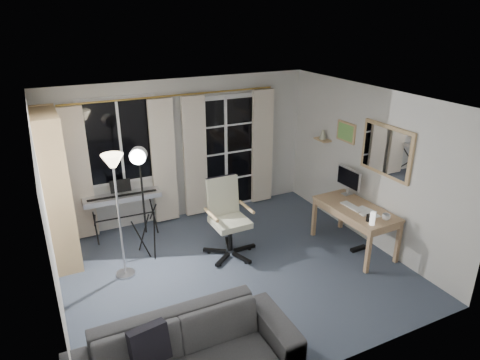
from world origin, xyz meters
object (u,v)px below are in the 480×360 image
torchiere_lamp (115,180)px  desk (356,213)px  keyboard_piano (122,198)px  studio_light (140,169)px  monitor (349,179)px  bookshelf (53,194)px  sofa (185,348)px  office_chair (226,210)px  mug (386,216)px

torchiere_lamp → desk: size_ratio=1.35×
keyboard_piano → studio_light: bearing=-78.3°
monitor → studio_light: bearing=165.8°
keyboard_piano → desk: bearing=-30.4°
bookshelf → sofa: bookshelf is taller
keyboard_piano → monitor: 3.57m
office_chair → sofa: size_ratio=0.53×
studio_light → sofa: size_ratio=0.79×
office_chair → keyboard_piano: bearing=136.3°
sofa → bookshelf: bearing=107.3°
bookshelf → studio_light: (1.11, -0.51, 0.36)m
keyboard_piano → studio_light: size_ratio=0.69×
mug → sofa: sofa is taller
bookshelf → mug: bearing=-27.8°
studio_light → office_chair: 1.38m
studio_light → mug: 3.47m
studio_light → mug: size_ratio=15.45×
office_chair → monitor: (1.97, -0.33, 0.27)m
torchiere_lamp → mug: torchiere_lamp is taller
torchiere_lamp → keyboard_piano: torchiere_lamp is taller
sofa → studio_light: bearing=85.0°
keyboard_piano → studio_light: 1.11m
keyboard_piano → desk: (3.03, -1.94, -0.05)m
mug → sofa: (-3.24, -0.81, -0.31)m
office_chair → desk: office_chair is taller
torchiere_lamp → office_chair: 1.68m
keyboard_piano → sofa: 3.26m
office_chair → sofa: bearing=-124.4°
office_chair → desk: size_ratio=0.89×
keyboard_piano → office_chair: 1.72m
office_chair → desk: 1.93m
monitor → mug: size_ratio=4.40×
office_chair → sofa: office_chair is taller
studio_light → mug: bearing=-6.2°
studio_light → sofa: studio_light is taller
office_chair → monitor: office_chair is taller
keyboard_piano → desk: 3.60m
keyboard_piano → sofa: (-0.11, -3.25, -0.23)m
keyboard_piano → mug: (3.13, -2.44, 0.09)m
bookshelf → mug: size_ratio=19.42×
torchiere_lamp → office_chair: (1.52, -0.04, -0.73)m
bookshelf → monitor: (4.21, -1.18, -0.09)m
sofa → monitor: bearing=28.6°
sofa → torchiere_lamp: bearing=94.7°
torchiere_lamp → studio_light: (0.39, 0.31, -0.02)m
sofa → keyboard_piano: bearing=88.9°
mug → torchiere_lamp: bearing=158.8°
studio_light → torchiere_lamp: bearing=-119.7°
mug → sofa: size_ratio=0.05×
office_chair → desk: (1.77, -0.78, -0.08)m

